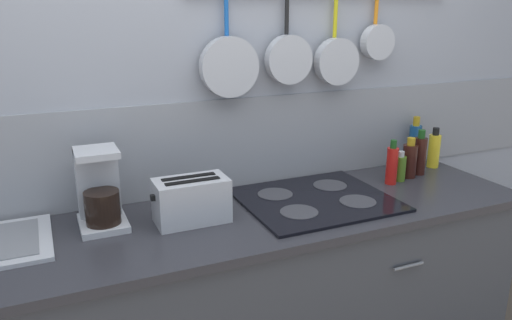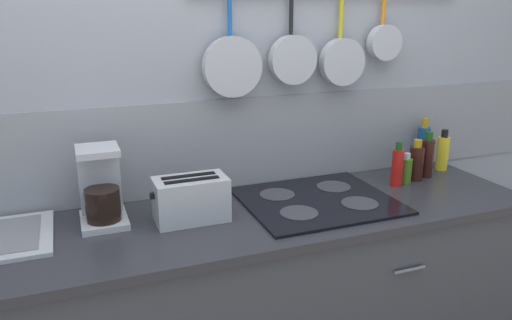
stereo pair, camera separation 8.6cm
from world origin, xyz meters
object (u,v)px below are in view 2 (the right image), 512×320
at_px(bottle_olive_oil, 397,167).
at_px(bottle_vinegar, 423,146).
at_px(bottle_sesame_oil, 416,162).
at_px(bottle_dish_soap, 443,152).
at_px(bottle_cooking_wine, 406,170).
at_px(bottle_hot_sauce, 427,157).
at_px(toaster, 191,199).
at_px(coffee_maker, 101,190).

bearing_deg(bottle_olive_oil, bottle_vinegar, 32.82).
relative_size(bottle_sesame_oil, bottle_dish_soap, 0.95).
xyz_separation_m(bottle_cooking_wine, bottle_vinegar, (0.22, 0.17, 0.05)).
bearing_deg(bottle_hot_sauce, toaster, -175.17).
bearing_deg(coffee_maker, bottle_sesame_oil, -1.45).
height_order(toaster, bottle_olive_oil, bottle_olive_oil).
distance_m(bottle_sesame_oil, bottle_hot_sauce, 0.08).
xyz_separation_m(toaster, bottle_dish_soap, (1.31, 0.16, 0.01)).
bearing_deg(bottle_dish_soap, toaster, -173.16).
bearing_deg(bottle_olive_oil, bottle_hot_sauce, 15.76).
distance_m(bottle_olive_oil, bottle_sesame_oil, 0.14).
height_order(toaster, bottle_vinegar, bottle_vinegar).
relative_size(toaster, bottle_cooking_wine, 2.03).
bearing_deg(bottle_dish_soap, bottle_sesame_oil, -160.60).
height_order(coffee_maker, bottle_dish_soap, coffee_maker).
bearing_deg(bottle_cooking_wine, bottle_olive_oil, -163.98).
xyz_separation_m(coffee_maker, bottle_olive_oil, (1.27, -0.08, -0.03)).
distance_m(bottle_olive_oil, bottle_hot_sauce, 0.22).
xyz_separation_m(bottle_olive_oil, bottle_vinegar, (0.29, 0.18, 0.02)).
xyz_separation_m(toaster, bottle_vinegar, (1.24, 0.22, 0.03)).
height_order(bottle_vinegar, bottle_dish_soap, bottle_vinegar).
xyz_separation_m(toaster, bottle_cooking_wine, (1.02, 0.06, -0.02)).
relative_size(bottle_hot_sauce, bottle_dish_soap, 1.08).
relative_size(bottle_sesame_oil, bottle_vinegar, 0.76).
xyz_separation_m(bottle_sesame_oil, bottle_dish_soap, (0.22, 0.08, 0.00)).
height_order(bottle_sesame_oil, bottle_dish_soap, bottle_dish_soap).
distance_m(toaster, bottle_dish_soap, 1.32).
bearing_deg(bottle_sesame_oil, toaster, -175.81).
xyz_separation_m(coffee_maker, bottle_hot_sauce, (1.48, -0.02, -0.02)).
bearing_deg(bottle_sesame_oil, bottle_hot_sauce, 13.84).
distance_m(coffee_maker, bottle_sesame_oil, 1.41).
distance_m(bottle_hot_sauce, bottle_dish_soap, 0.16).
xyz_separation_m(bottle_sesame_oil, bottle_hot_sauce, (0.08, 0.02, 0.01)).
bearing_deg(bottle_sesame_oil, bottle_olive_oil, -163.18).
xyz_separation_m(bottle_olive_oil, bottle_cooking_wine, (0.06, 0.02, -0.03)).
bearing_deg(bottle_sesame_oil, bottle_cooking_wine, -162.47).
relative_size(toaster, bottle_hot_sauce, 1.31).
bearing_deg(bottle_hot_sauce, bottle_cooking_wine, -164.35).
bearing_deg(toaster, bottle_hot_sauce, 4.83).
relative_size(bottle_olive_oil, bottle_cooking_wine, 1.45).
xyz_separation_m(toaster, bottle_olive_oil, (0.96, 0.04, 0.01)).
bearing_deg(bottle_cooking_wine, bottle_sesame_oil, 17.53).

